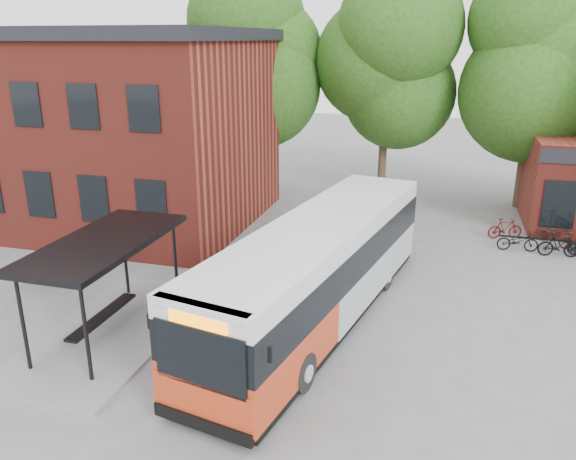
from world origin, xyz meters
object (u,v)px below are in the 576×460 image
(bicycle_1, at_px, (505,228))
(bicycle_2, at_px, (557,233))
(city_bus, at_px, (319,272))
(bicycle_0, at_px, (518,241))
(bicycle_3, at_px, (559,245))
(bus_shelter, at_px, (108,287))

(bicycle_1, bearing_deg, bicycle_2, -108.00)
(city_bus, distance_m, bicycle_0, 10.16)
(bicycle_0, xyz_separation_m, bicycle_2, (1.68, 1.48, 0.01))
(bicycle_1, distance_m, bicycle_3, 2.50)
(bicycle_0, bearing_deg, bicycle_3, -104.38)
(city_bus, height_order, bicycle_0, city_bus)
(city_bus, relative_size, bicycle_2, 7.68)
(bicycle_1, bearing_deg, bicycle_0, 175.02)
(bicycle_1, height_order, bicycle_3, bicycle_3)
(bicycle_1, bearing_deg, bus_shelter, 116.01)
(city_bus, height_order, bicycle_3, city_bus)
(bicycle_0, bearing_deg, bicycle_2, -53.29)
(bus_shelter, height_order, bicycle_0, bus_shelter)
(bus_shelter, relative_size, city_bus, 0.57)
(city_bus, relative_size, bicycle_1, 8.26)
(bicycle_1, height_order, bicycle_2, bicycle_1)
(city_bus, height_order, bicycle_1, city_bus)
(bicycle_0, xyz_separation_m, bicycle_3, (1.48, -0.25, 0.06))
(bus_shelter, bearing_deg, bicycle_1, 45.53)
(city_bus, bearing_deg, bicycle_2, 60.04)
(bus_shelter, height_order, city_bus, city_bus)
(bus_shelter, xyz_separation_m, bicycle_1, (11.51, 11.73, -1.01))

